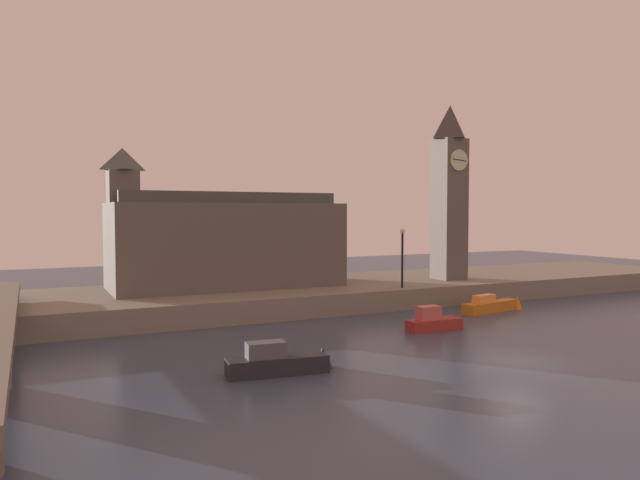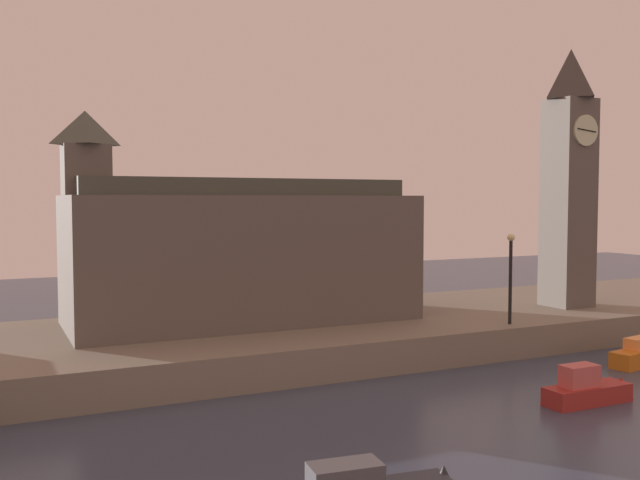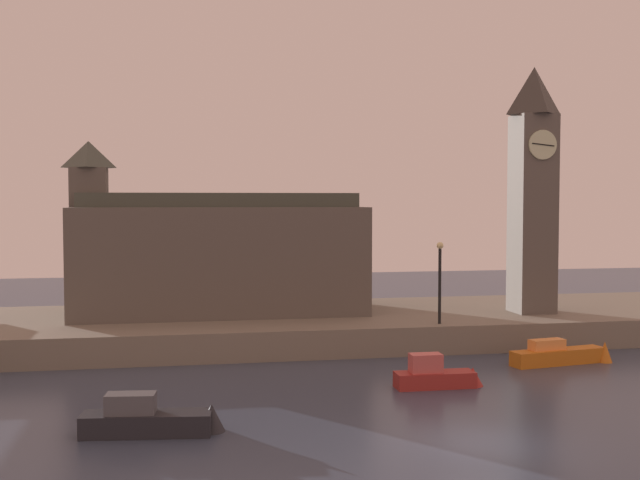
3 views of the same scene
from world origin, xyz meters
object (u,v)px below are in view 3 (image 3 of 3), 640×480
(parliament_hall, at_px, (213,254))
(streetlamp, at_px, (440,273))
(clock_tower, at_px, (533,186))
(boat_barge_dark, at_px, (158,420))
(boat_dinghy_red, at_px, (441,376))
(boat_patrol_orange, at_px, (566,355))

(parliament_hall, xyz_separation_m, streetlamp, (11.47, -6.38, -0.73))
(clock_tower, height_order, boat_barge_dark, clock_tower)
(clock_tower, xyz_separation_m, boat_barge_dark, (-20.94, -15.19, -8.28))
(streetlamp, xyz_separation_m, boat_barge_dark, (-14.29, -12.10, -3.65))
(parliament_hall, xyz_separation_m, boat_dinghy_red, (8.93, -13.83, -4.39))
(streetlamp, bearing_deg, boat_dinghy_red, -108.86)
(streetlamp, distance_m, boat_patrol_orange, 7.45)
(parliament_hall, height_order, streetlamp, parliament_hall)
(parliament_hall, relative_size, streetlamp, 3.84)
(parliament_hall, height_order, boat_dinghy_red, parliament_hall)
(clock_tower, distance_m, parliament_hall, 18.83)
(clock_tower, xyz_separation_m, parliament_hall, (-18.13, 3.29, -3.91))
(boat_patrol_orange, bearing_deg, boat_barge_dark, -157.30)
(boat_barge_dark, relative_size, boat_patrol_orange, 0.91)
(parliament_hall, distance_m, boat_barge_dark, 19.20)
(boat_dinghy_red, bearing_deg, parliament_hall, 122.85)
(clock_tower, height_order, boat_patrol_orange, clock_tower)
(clock_tower, height_order, boat_dinghy_red, clock_tower)
(parliament_hall, xyz_separation_m, boat_barge_dark, (-2.82, -18.48, -4.38))
(streetlamp, bearing_deg, parliament_hall, 150.93)
(clock_tower, bearing_deg, streetlamp, -155.12)
(parliament_hall, height_order, boat_barge_dark, parliament_hall)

